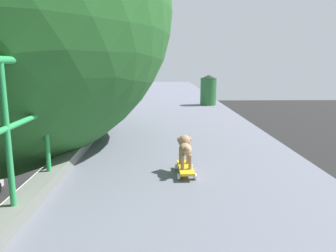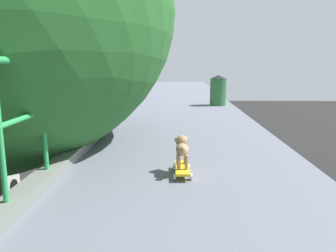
{
  "view_description": "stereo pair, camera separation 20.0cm",
  "coord_description": "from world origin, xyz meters",
  "px_view_note": "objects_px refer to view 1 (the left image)",
  "views": [
    {
      "loc": [
        0.83,
        -1.5,
        7.0
      ],
      "look_at": [
        0.92,
        2.42,
        6.24
      ],
      "focal_mm": 34.92,
      "sensor_mm": 36.0,
      "label": 1
    },
    {
      "loc": [
        1.03,
        -1.5,
        7.0
      ],
      "look_at": [
        0.92,
        2.42,
        6.24
      ],
      "focal_mm": 34.92,
      "sensor_mm": 36.0,
      "label": 2
    }
  ],
  "objects_px": {
    "small_dog": "(185,147)",
    "litter_bin": "(208,90)",
    "toy_skateboard": "(185,168)",
    "city_bus": "(56,117)"
  },
  "relations": [
    {
      "from": "small_dog",
      "to": "litter_bin",
      "type": "bearing_deg",
      "value": 79.38
    },
    {
      "from": "toy_skateboard",
      "to": "small_dog",
      "type": "xyz_separation_m",
      "value": [
        -0.0,
        0.05,
        0.22
      ]
    },
    {
      "from": "toy_skateboard",
      "to": "small_dog",
      "type": "height_order",
      "value": "small_dog"
    },
    {
      "from": "toy_skateboard",
      "to": "city_bus",
      "type": "bearing_deg",
      "value": 110.27
    },
    {
      "from": "toy_skateboard",
      "to": "litter_bin",
      "type": "height_order",
      "value": "litter_bin"
    },
    {
      "from": "toy_skateboard",
      "to": "litter_bin",
      "type": "xyz_separation_m",
      "value": [
        1.06,
        5.73,
        0.36
      ]
    },
    {
      "from": "city_bus",
      "to": "toy_skateboard",
      "type": "distance_m",
      "value": 30.17
    },
    {
      "from": "litter_bin",
      "to": "city_bus",
      "type": "bearing_deg",
      "value": 117.11
    },
    {
      "from": "city_bus",
      "to": "small_dog",
      "type": "xyz_separation_m",
      "value": [
        10.35,
        -27.99,
        4.3
      ]
    },
    {
      "from": "toy_skateboard",
      "to": "litter_bin",
      "type": "bearing_deg",
      "value": 79.48
    }
  ]
}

